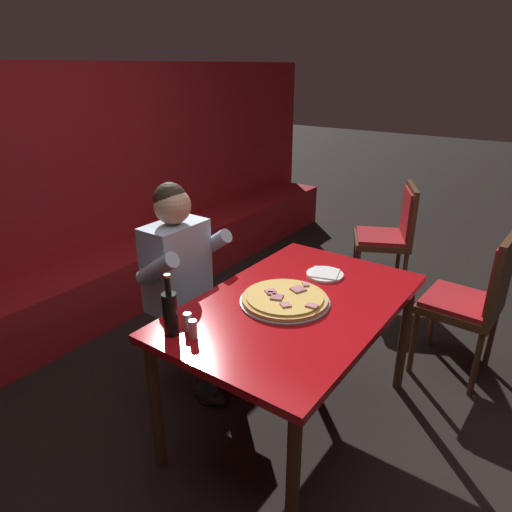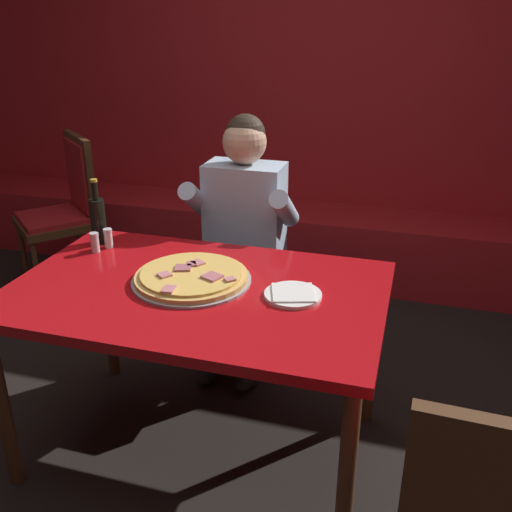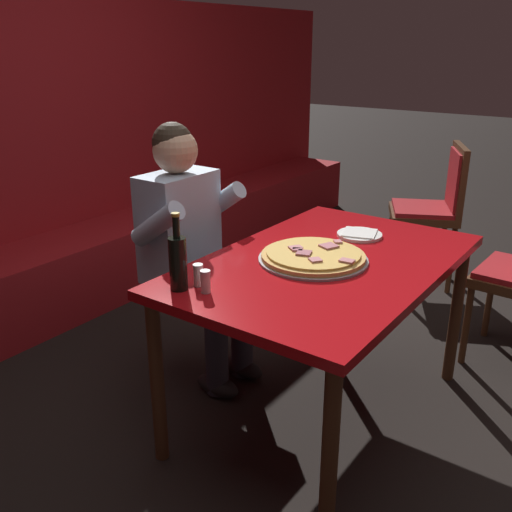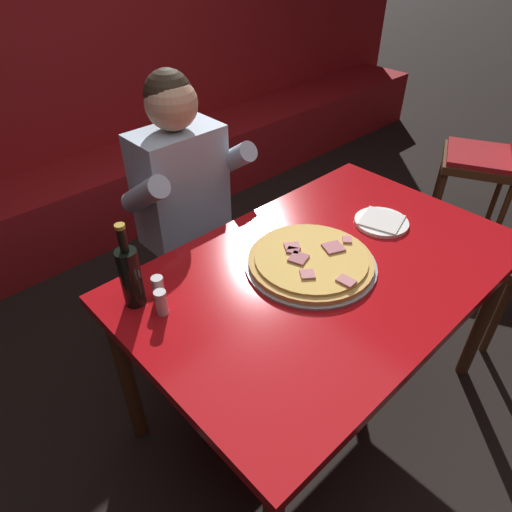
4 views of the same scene
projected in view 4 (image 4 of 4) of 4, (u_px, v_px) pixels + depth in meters
ground_plane at (311, 399)px, 2.04m from camera, size 24.00×24.00×0.00m
booth_wall_panel at (48, 76)px, 2.73m from camera, size 6.80×0.16×1.90m
booth_bench at (99, 200)px, 2.98m from camera, size 6.46×0.48×0.46m
main_dining_table at (325, 283)px, 1.63m from camera, size 1.40×0.89×0.76m
pizza at (311, 261)px, 1.57m from camera, size 0.46×0.46×0.05m
plate_white_paper at (381, 222)px, 1.79m from camera, size 0.21×0.21×0.02m
beer_bottle at (130, 275)px, 1.37m from camera, size 0.07×0.07×0.29m
shaker_black_pepper at (161, 304)px, 1.37m from camera, size 0.04×0.04×0.09m
shaker_parmesan at (159, 289)px, 1.43m from camera, size 0.04×0.04×0.09m
diner_seated_blue_shirt at (194, 209)px, 1.99m from camera, size 0.53×0.53×1.27m
dining_chair_far_left at (498, 150)px, 2.76m from camera, size 0.59×0.59×0.98m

